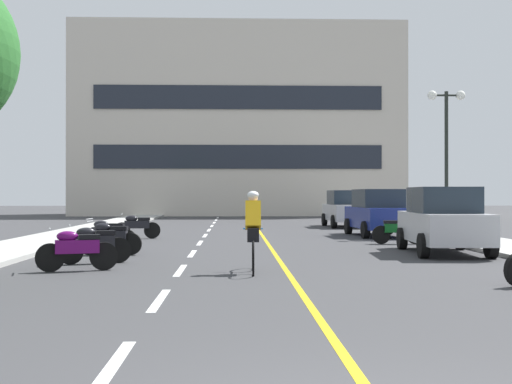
# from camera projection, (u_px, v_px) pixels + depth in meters

# --- Properties ---
(ground_plane) EXTENTS (140.00, 140.00, 0.00)m
(ground_plane) POSITION_uv_depth(u_px,v_px,m) (257.00, 237.00, 25.27)
(ground_plane) COLOR #38383A
(curb_left) EXTENTS (2.40, 72.00, 0.12)m
(curb_left) POSITION_uv_depth(u_px,v_px,m) (83.00, 231.00, 28.04)
(curb_left) COLOR #A8A8A3
(curb_left) RESTS_ON ground
(curb_right) EXTENTS (2.40, 72.00, 0.12)m
(curb_right) POSITION_uv_depth(u_px,v_px,m) (423.00, 231.00, 28.51)
(curb_right) COLOR #A8A8A3
(curb_right) RESTS_ON ground
(lane_dash_0) EXTENTS (0.14, 2.20, 0.01)m
(lane_dash_0) POSITION_uv_depth(u_px,v_px,m) (111.00, 368.00, 6.22)
(lane_dash_0) COLOR silver
(lane_dash_0) RESTS_ON ground
(lane_dash_1) EXTENTS (0.14, 2.20, 0.01)m
(lane_dash_1) POSITION_uv_depth(u_px,v_px,m) (159.00, 300.00, 10.21)
(lane_dash_1) COLOR silver
(lane_dash_1) RESTS_ON ground
(lane_dash_2) EXTENTS (0.14, 2.20, 0.01)m
(lane_dash_2) POSITION_uv_depth(u_px,v_px,m) (180.00, 270.00, 14.21)
(lane_dash_2) COLOR silver
(lane_dash_2) RESTS_ON ground
(lane_dash_3) EXTENTS (0.14, 2.20, 0.01)m
(lane_dash_3) POSITION_uv_depth(u_px,v_px,m) (192.00, 254.00, 18.21)
(lane_dash_3) COLOR silver
(lane_dash_3) RESTS_ON ground
(lane_dash_4) EXTENTS (0.14, 2.20, 0.01)m
(lane_dash_4) POSITION_uv_depth(u_px,v_px,m) (200.00, 243.00, 22.21)
(lane_dash_4) COLOR silver
(lane_dash_4) RESTS_ON ground
(lane_dash_5) EXTENTS (0.14, 2.20, 0.01)m
(lane_dash_5) POSITION_uv_depth(u_px,v_px,m) (205.00, 236.00, 26.21)
(lane_dash_5) COLOR silver
(lane_dash_5) RESTS_ON ground
(lane_dash_6) EXTENTS (0.14, 2.20, 0.01)m
(lane_dash_6) POSITION_uv_depth(u_px,v_px,m) (209.00, 230.00, 30.20)
(lane_dash_6) COLOR silver
(lane_dash_6) RESTS_ON ground
(lane_dash_7) EXTENTS (0.14, 2.20, 0.01)m
(lane_dash_7) POSITION_uv_depth(u_px,v_px,m) (212.00, 226.00, 34.20)
(lane_dash_7) COLOR silver
(lane_dash_7) RESTS_ON ground
(lane_dash_8) EXTENTS (0.14, 2.20, 0.01)m
(lane_dash_8) POSITION_uv_depth(u_px,v_px,m) (214.00, 223.00, 38.20)
(lane_dash_8) COLOR silver
(lane_dash_8) RESTS_ON ground
(lane_dash_9) EXTENTS (0.14, 2.20, 0.01)m
(lane_dash_9) POSITION_uv_depth(u_px,v_px,m) (216.00, 220.00, 42.20)
(lane_dash_9) COLOR silver
(lane_dash_9) RESTS_ON ground
(lane_dash_10) EXTENTS (0.14, 2.20, 0.01)m
(lane_dash_10) POSITION_uv_depth(u_px,v_px,m) (218.00, 218.00, 46.20)
(lane_dash_10) COLOR silver
(lane_dash_10) RESTS_ON ground
(lane_dash_11) EXTENTS (0.14, 2.20, 0.01)m
(lane_dash_11) POSITION_uv_depth(u_px,v_px,m) (219.00, 216.00, 50.19)
(lane_dash_11) COLOR silver
(lane_dash_11) RESTS_ON ground
(centre_line_yellow) EXTENTS (0.12, 66.00, 0.01)m
(centre_line_yellow) POSITION_uv_depth(u_px,v_px,m) (260.00, 233.00, 28.28)
(centre_line_yellow) COLOR gold
(centre_line_yellow) RESTS_ON ground
(office_building) EXTENTS (25.31, 7.89, 14.65)m
(office_building) POSITION_uv_depth(u_px,v_px,m) (238.00, 123.00, 53.15)
(office_building) COLOR beige
(office_building) RESTS_ON ground
(street_lamp_mid) EXTENTS (1.46, 0.36, 5.47)m
(street_lamp_mid) POSITION_uv_depth(u_px,v_px,m) (446.00, 130.00, 25.49)
(street_lamp_mid) COLOR black
(street_lamp_mid) RESTS_ON curb_right
(parked_car_near) EXTENTS (2.12, 4.29, 1.82)m
(parked_car_near) POSITION_uv_depth(u_px,v_px,m) (443.00, 220.00, 18.26)
(parked_car_near) COLOR black
(parked_car_near) RESTS_ON ground
(parked_car_mid) EXTENTS (2.10, 4.28, 1.82)m
(parked_car_mid) POSITION_uv_depth(u_px,v_px,m) (378.00, 213.00, 25.92)
(parked_car_mid) COLOR black
(parked_car_mid) RESTS_ON ground
(parked_car_far) EXTENTS (2.01, 4.24, 1.82)m
(parked_car_far) POSITION_uv_depth(u_px,v_px,m) (346.00, 209.00, 33.13)
(parked_car_far) COLOR black
(parked_car_far) RESTS_ON ground
(motorcycle_3) EXTENTS (1.66, 0.73, 0.92)m
(motorcycle_3) POSITION_uv_depth(u_px,v_px,m) (76.00, 249.00, 14.07)
(motorcycle_3) COLOR black
(motorcycle_3) RESTS_ON ground
(motorcycle_4) EXTENTS (1.64, 0.79, 0.92)m
(motorcycle_4) POSITION_uv_depth(u_px,v_px,m) (94.00, 243.00, 15.58)
(motorcycle_4) COLOR black
(motorcycle_4) RESTS_ON ground
(motorcycle_5) EXTENTS (1.70, 0.60, 0.92)m
(motorcycle_5) POSITION_uv_depth(u_px,v_px,m) (109.00, 237.00, 17.78)
(motorcycle_5) COLOR black
(motorcycle_5) RESTS_ON ground
(motorcycle_6) EXTENTS (1.70, 0.60, 0.92)m
(motorcycle_6) POSITION_uv_depth(u_px,v_px,m) (107.00, 234.00, 19.51)
(motorcycle_6) COLOR black
(motorcycle_6) RESTS_ON ground
(motorcycle_7) EXTENTS (1.70, 0.60, 0.92)m
(motorcycle_7) POSITION_uv_depth(u_px,v_px,m) (399.00, 230.00, 21.75)
(motorcycle_7) COLOR black
(motorcycle_7) RESTS_ON ground
(motorcycle_8) EXTENTS (1.70, 0.60, 0.92)m
(motorcycle_8) POSITION_uv_depth(u_px,v_px,m) (137.00, 226.00, 24.39)
(motorcycle_8) COLOR black
(motorcycle_8) RESTS_ON ground
(cyclist_rider) EXTENTS (0.42, 1.77, 1.71)m
(cyclist_rider) POSITION_uv_depth(u_px,v_px,m) (253.00, 230.00, 13.79)
(cyclist_rider) COLOR black
(cyclist_rider) RESTS_ON ground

